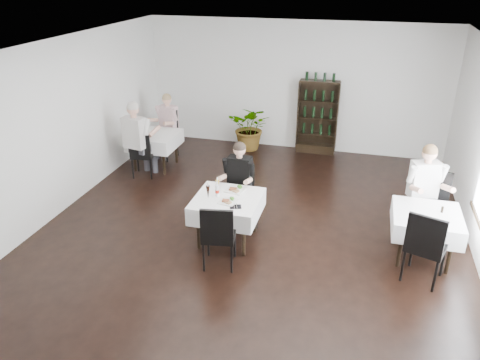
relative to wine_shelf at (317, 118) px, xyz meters
The scene contains 23 objects.
room_shell 4.40m from the wine_shelf, 97.92° to the right, with size 9.00×9.00×9.00m.
wine_shelf is the anchor object (origin of this frame).
main_table 4.41m from the wine_shelf, 101.78° to the right, with size 1.03×1.03×0.77m.
left_table 3.77m from the wine_shelf, 151.20° to the right, with size 0.98×0.98×0.77m.
right_table 4.54m from the wine_shelf, 62.38° to the right, with size 0.98×0.98×0.77m.
potted_tree 1.58m from the wine_shelf, behind, with size 0.99×0.86×1.10m, color #1C511B.
main_chair_far 3.75m from the wine_shelf, 102.90° to the right, with size 0.61×0.61×1.01m.
main_chair_near 5.15m from the wine_shelf, 99.07° to the right, with size 0.54×0.55×1.03m.
left_chair_far 3.53m from the wine_shelf, 160.79° to the right, with size 0.59×0.60×1.11m.
left_chair_near 4.11m from the wine_shelf, 144.24° to the right, with size 0.52×0.52×0.97m.
right_chair_far 3.98m from the wine_shelf, 55.85° to the right, with size 0.60×0.61×1.11m.
right_chair_near 5.09m from the wine_shelf, 66.35° to the right, with size 0.65×0.65×1.11m.
diner_main 3.75m from the wine_shelf, 104.01° to the right, with size 0.55×0.55×1.44m.
diner_left_far 3.50m from the wine_shelf, 160.73° to the right, with size 0.62×0.66×1.47m.
diner_left_near 4.14m from the wine_shelf, 144.51° to the right, with size 0.68×0.71×1.65m.
diner_right_far 3.96m from the wine_shelf, 57.80° to the right, with size 0.68×0.73×1.58m.
plate_far 4.12m from the wine_shelf, 101.77° to the right, with size 0.33×0.33×0.09m.
plate_near 4.53m from the wine_shelf, 100.73° to the right, with size 0.29×0.29×0.08m.
pilsner_dark 4.57m from the wine_shelf, 105.01° to the right, with size 0.06×0.06×0.27m.
pilsner_lager 4.31m from the wine_shelf, 104.88° to the right, with size 0.06×0.06×0.26m.
coke_bottle 4.43m from the wine_shelf, 103.95° to the right, with size 0.06×0.06×0.25m.
napkin_cutlery 4.63m from the wine_shelf, 98.61° to the right, with size 0.21×0.19×0.02m.
pepper_mill 4.56m from the wine_shelf, 59.67° to the right, with size 0.04×0.04×0.09m, color black.
Camera 1 is at (1.61, -6.26, 4.12)m, focal length 35.00 mm.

